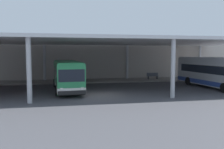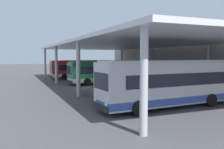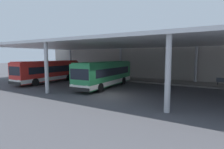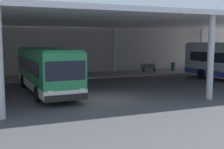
# 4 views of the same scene
# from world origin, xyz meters

# --- Properties ---
(ground_plane) EXTENTS (200.00, 200.00, 0.00)m
(ground_plane) POSITION_xyz_m (0.00, 0.00, 0.00)
(ground_plane) COLOR #47474C
(platform_kerb) EXTENTS (42.00, 4.50, 0.18)m
(platform_kerb) POSITION_xyz_m (0.00, 11.75, 0.09)
(platform_kerb) COLOR gray
(platform_kerb) RESTS_ON ground
(station_building_facade) EXTENTS (48.00, 1.60, 6.64)m
(station_building_facade) POSITION_xyz_m (0.00, 15.00, 3.32)
(station_building_facade) COLOR #ADA399
(station_building_facade) RESTS_ON ground
(canopy_shelter) EXTENTS (40.00, 17.00, 5.55)m
(canopy_shelter) POSITION_xyz_m (0.00, 5.50, 5.31)
(canopy_shelter) COLOR silver
(canopy_shelter) RESTS_ON ground
(bus_nearest_bay) EXTENTS (2.91, 10.59, 3.17)m
(bus_nearest_bay) POSITION_xyz_m (-12.51, 2.84, 1.66)
(bus_nearest_bay) COLOR red
(bus_nearest_bay) RESTS_ON ground
(bus_second_bay) EXTENTS (3.21, 10.67, 3.17)m
(bus_second_bay) POSITION_xyz_m (-3.12, 3.86, 1.66)
(bus_second_bay) COLOR #28844C
(bus_second_bay) RESTS_ON ground
(bench_waiting) EXTENTS (1.80, 0.45, 0.92)m
(bench_waiting) POSITION_xyz_m (9.71, 11.82, 0.66)
(bench_waiting) COLOR #4C515B
(bench_waiting) RESTS_ON platform_kerb
(banner_sign) EXTENTS (0.70, 0.12, 3.20)m
(banner_sign) POSITION_xyz_m (-4.14, 10.94, 1.98)
(banner_sign) COLOR #B2B2B7
(banner_sign) RESTS_ON platform_kerb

